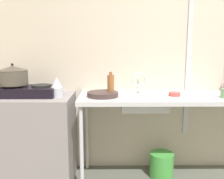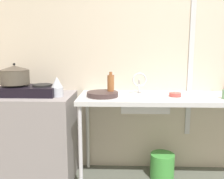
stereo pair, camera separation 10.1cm
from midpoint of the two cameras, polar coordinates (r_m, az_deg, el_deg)
wall_back at (r=2.78m, az=22.61°, el=8.77°), size 5.51×0.10×2.59m
wall_metal_strip at (r=2.67m, az=19.22°, el=11.75°), size 0.05×0.01×2.07m
counter_concrete at (r=2.59m, az=-18.20°, el=-10.57°), size 0.93×0.57×0.86m
counter_sink at (r=2.40m, az=15.46°, el=-2.88°), size 1.80×0.57×0.86m
stove at (r=2.45m, az=-17.61°, el=-0.15°), size 0.54×0.32×0.10m
pot_on_left_burner at (r=2.48m, az=-20.61°, el=3.22°), size 0.27×0.27×0.20m
percolator at (r=2.32m, az=-11.44°, el=0.62°), size 0.11×0.11×0.18m
sink_basin at (r=2.31m, az=8.68°, el=-3.14°), size 0.43×0.31×0.12m
faucet at (r=2.40m, az=7.58°, el=2.05°), size 0.14×0.08×0.21m
frying_pan at (r=2.27m, az=-0.96°, el=-1.09°), size 0.29×0.29×0.04m
small_bowl_on_drainboard at (r=2.36m, az=15.66°, el=-1.14°), size 0.11×0.11×0.04m
bottle_by_sink at (r=2.30m, az=0.96°, el=1.04°), size 0.06×0.06×0.22m
bucket_on_floor at (r=2.65m, az=12.72°, el=-16.98°), size 0.24×0.24×0.25m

